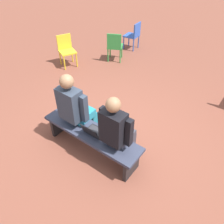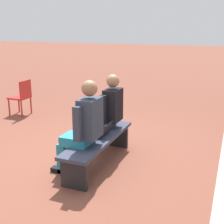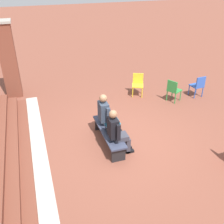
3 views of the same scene
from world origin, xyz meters
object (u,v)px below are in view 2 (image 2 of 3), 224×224
object	(u,v)px
person_student	(107,112)
plastic_chair_mid_courtyard	(22,95)
bench	(99,143)
laptop	(101,133)
person_adult	(83,126)

from	to	relation	value
person_student	plastic_chair_mid_courtyard	distance (m)	3.09
bench	laptop	world-z (taller)	laptop
laptop	plastic_chair_mid_courtyard	size ratio (longest dim) A/B	0.38
bench	plastic_chair_mid_courtyard	world-z (taller)	plastic_chair_mid_courtyard
bench	person_student	world-z (taller)	person_student
bench	plastic_chair_mid_courtyard	bearing A→B (deg)	-123.32
person_student	laptop	bearing A→B (deg)	10.89
person_student	person_adult	world-z (taller)	person_adult
person_student	plastic_chair_mid_courtyard	xyz separation A→B (m)	(-1.38, -2.76, -0.23)
bench	person_adult	bearing A→B (deg)	-10.65
bench	laptop	xyz separation A→B (m)	(-0.07, 0.01, 0.15)
person_student	person_adult	xyz separation A→B (m)	(0.85, -0.00, 0.02)
person_adult	laptop	size ratio (longest dim) A/B	4.32
bench	plastic_chair_mid_courtyard	size ratio (longest dim) A/B	2.14
person_adult	plastic_chair_mid_courtyard	bearing A→B (deg)	-128.96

